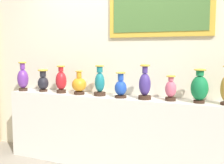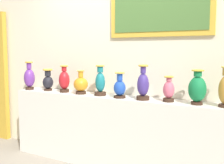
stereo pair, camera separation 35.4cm
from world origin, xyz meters
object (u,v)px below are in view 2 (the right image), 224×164
(vase_teal, at_px, (100,83))
(vase_indigo, at_px, (143,85))
(vase_crimson, at_px, (64,80))
(vase_violet, at_px, (29,77))
(vase_rose, at_px, (169,90))
(vase_emerald, at_px, (197,89))
(vase_onyx, at_px, (48,81))
(vase_sapphire, at_px, (120,87))
(vase_amber, at_px, (81,84))

(vase_teal, xyz_separation_m, vase_indigo, (0.60, -0.03, 0.01))
(vase_teal, distance_m, vase_indigo, 0.60)
(vase_teal, bearing_deg, vase_crimson, -179.98)
(vase_violet, xyz_separation_m, vase_indigo, (1.78, 0.01, -0.01))
(vase_violet, relative_size, vase_rose, 1.43)
(vase_crimson, xyz_separation_m, vase_emerald, (1.78, -0.01, 0.00))
(vase_violet, xyz_separation_m, vase_teal, (1.19, 0.04, -0.01))
(vase_rose, bearing_deg, vase_onyx, 179.63)
(vase_violet, relative_size, vase_sapphire, 1.33)
(vase_crimson, bearing_deg, vase_teal, 0.02)
(vase_teal, distance_m, vase_sapphire, 0.30)
(vase_onyx, height_order, vase_rose, vase_onyx)
(vase_teal, height_order, vase_rose, vase_teal)
(vase_crimson, relative_size, vase_emerald, 1.00)
(vase_indigo, bearing_deg, vase_rose, 5.54)
(vase_teal, height_order, vase_indigo, vase_indigo)
(vase_amber, bearing_deg, vase_crimson, 176.24)
(vase_violet, xyz_separation_m, vase_sapphire, (1.49, 0.00, -0.05))
(vase_onyx, bearing_deg, vase_indigo, -1.56)
(vase_violet, relative_size, vase_emerald, 1.11)
(vase_teal, bearing_deg, vase_sapphire, -7.35)
(vase_violet, height_order, vase_sapphire, vase_violet)
(vase_teal, relative_size, vase_sapphire, 1.25)
(vase_crimson, height_order, vase_teal, vase_teal)
(vase_violet, bearing_deg, vase_indigo, 0.48)
(vase_teal, height_order, vase_emerald, vase_teal)
(vase_sapphire, relative_size, vase_rose, 1.07)
(vase_amber, bearing_deg, vase_violet, -178.51)
(vase_violet, distance_m, vase_amber, 0.90)
(vase_crimson, relative_size, vase_rose, 1.28)
(vase_onyx, relative_size, vase_rose, 1.07)
(vase_violet, bearing_deg, vase_rose, 1.20)
(vase_violet, height_order, vase_emerald, vase_violet)
(vase_violet, bearing_deg, vase_sapphire, 0.15)
(vase_rose, bearing_deg, vase_amber, -179.03)
(vase_violet, relative_size, vase_onyx, 1.33)
(vase_indigo, bearing_deg, vase_crimson, 178.65)
(vase_sapphire, height_order, vase_indigo, vase_indigo)
(vase_amber, bearing_deg, vase_rose, 0.97)
(vase_teal, distance_m, vase_emerald, 1.21)
(vase_amber, height_order, vase_rose, vase_amber)
(vase_crimson, xyz_separation_m, vase_amber, (0.29, -0.02, -0.04))
(vase_crimson, distance_m, vase_teal, 0.58)
(vase_violet, distance_m, vase_sapphire, 1.49)
(vase_crimson, bearing_deg, vase_rose, 0.04)
(vase_crimson, relative_size, vase_teal, 0.96)
(vase_indigo, bearing_deg, vase_sapphire, -177.91)
(vase_violet, distance_m, vase_teal, 1.19)
(vase_violet, distance_m, vase_onyx, 0.31)
(vase_teal, bearing_deg, vase_rose, 0.06)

